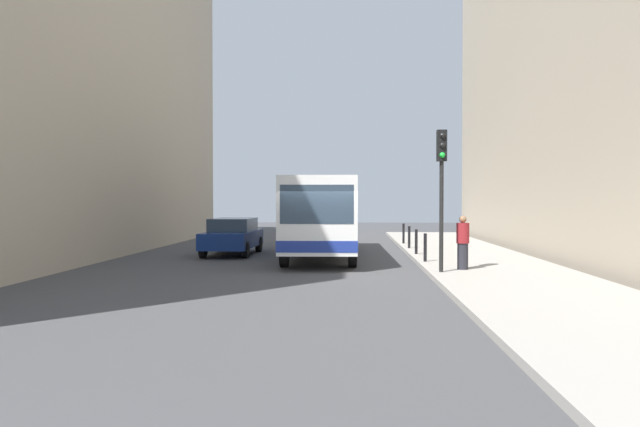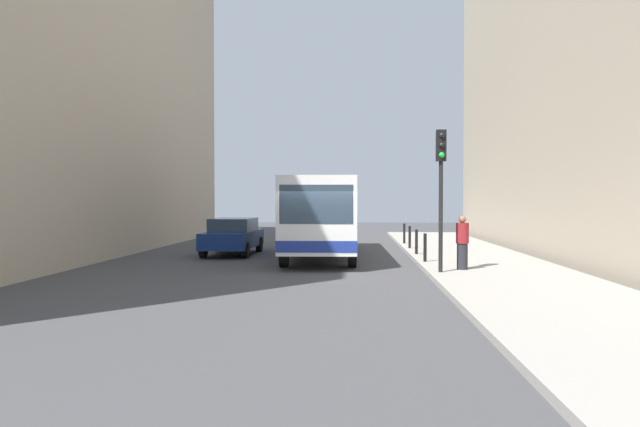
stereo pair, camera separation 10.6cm
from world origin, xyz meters
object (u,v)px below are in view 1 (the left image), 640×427
bollard_far (409,237)px  traffic_light (442,173)px  car_beside_bus (233,235)px  bollard_mid (416,242)px  bollard_near (425,247)px  bus (321,213)px  pedestrian_near_signal (463,243)px  bollard_farthest (404,233)px

bollard_far → traffic_light: bearing=-89.3°
traffic_light → car_beside_bus: bearing=137.2°
bollard_mid → bollard_far: 2.83m
bollard_mid → bollard_far: size_ratio=1.00×
car_beside_bus → traffic_light: size_ratio=1.08×
car_beside_bus → bollard_near: size_ratio=4.67×
bus → traffic_light: traffic_light is taller
bollard_mid → pedestrian_near_signal: bearing=-80.7°
bus → traffic_light: size_ratio=2.70×
car_beside_bus → bollard_mid: 7.39m
bus → pedestrian_near_signal: 7.35m
car_beside_bus → bus: bearing=174.6°
traffic_light → bus: bearing=120.5°
bollard_near → bollard_mid: bearing=90.0°
traffic_light → bollard_mid: (-0.10, 5.82, -2.38)m
bollard_far → pedestrian_near_signal: pedestrian_near_signal is taller
traffic_light → pedestrian_near_signal: traffic_light is taller
bus → bollard_farthest: bearing=-127.5°
bollard_far → pedestrian_near_signal: (0.84, -7.96, 0.33)m
bus → pedestrian_near_signal: size_ratio=6.87×
car_beside_bus → bollard_farthest: size_ratio=4.67×
bus → traffic_light: (3.79, -6.44, 1.28)m
bus → bollard_mid: 3.90m
bollard_mid → bollard_far: same height
pedestrian_near_signal → bus: bearing=-26.0°
traffic_light → bollard_near: (-0.10, 2.99, -2.38)m
bollard_near → pedestrian_near_signal: (0.84, -2.29, 0.33)m
bollard_near → bollard_mid: size_ratio=1.00×
bollard_near → bus: bearing=136.9°
bollard_near → bollard_far: 5.66m
car_beside_bus → bollard_near: (7.32, -3.87, -0.16)m
bollard_near → traffic_light: bearing=-88.1°
bollard_mid → bollard_near: bearing=-90.0°
traffic_light → bollard_far: (-0.10, 8.65, -2.38)m
bollard_far → pedestrian_near_signal: bearing=-84.0°
bus → traffic_light: bearing=119.1°
bollard_farthest → pedestrian_near_signal: bearing=-85.5°
bollard_near → bollard_far: bearing=90.0°
bollard_near → pedestrian_near_signal: pedestrian_near_signal is taller
bus → bollard_far: 4.44m
bus → bollard_far: size_ratio=11.66×
car_beside_bus → pedestrian_near_signal: pedestrian_near_signal is taller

